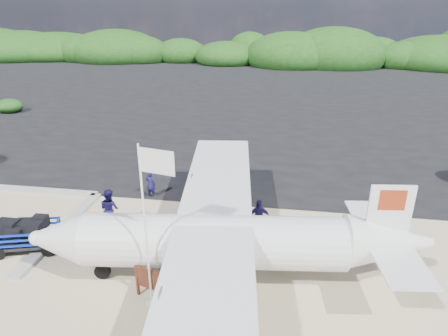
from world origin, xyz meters
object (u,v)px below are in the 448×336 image
(signboard, at_px, (155,300))
(crew_c, at_px, (259,218))
(baggage_cart, at_px, (30,250))
(crew_a, at_px, (151,184))
(flagpole, at_px, (152,302))
(aircraft_large, at_px, (331,111))
(crew_b, at_px, (110,209))

(signboard, distance_m, crew_c, 5.82)
(baggage_cart, relative_size, crew_a, 1.83)
(flagpole, bearing_deg, crew_a, 108.12)
(baggage_cart, height_order, signboard, baggage_cart)
(signboard, bearing_deg, aircraft_large, 89.55)
(flagpole, xyz_separation_m, crew_a, (-2.52, 7.71, 0.74))
(flagpole, relative_size, crew_c, 3.37)
(flagpole, distance_m, crew_a, 8.14)
(crew_b, relative_size, aircraft_large, 0.11)
(crew_a, xyz_separation_m, crew_c, (5.85, -2.85, 0.12))
(signboard, xyz_separation_m, crew_b, (-3.43, 4.36, 0.96))
(crew_b, distance_m, aircraft_large, 25.92)
(crew_c, bearing_deg, aircraft_large, -112.81)
(signboard, bearing_deg, baggage_cart, 177.56)
(flagpole, height_order, crew_c, flagpole)
(baggage_cart, xyz_separation_m, aircraft_large, (14.64, 25.20, 0.00))
(crew_c, bearing_deg, crew_a, -35.71)
(signboard, relative_size, crew_c, 0.90)
(crew_a, bearing_deg, crew_c, 163.57)
(crew_b, bearing_deg, flagpole, 150.83)
(baggage_cart, distance_m, crew_c, 9.78)
(crew_b, bearing_deg, crew_c, -152.91)
(baggage_cart, height_order, aircraft_large, aircraft_large)
(baggage_cart, bearing_deg, crew_a, 41.41)
(flagpole, bearing_deg, crew_b, 126.93)
(flagpole, relative_size, aircraft_large, 0.34)
(baggage_cart, bearing_deg, signboard, -34.91)
(baggage_cart, bearing_deg, aircraft_large, 44.23)
(baggage_cart, height_order, flagpole, flagpole)
(flagpole, distance_m, crew_c, 5.95)
(baggage_cart, xyz_separation_m, flagpole, (6.05, -2.26, 0.00))
(flagpole, height_order, aircraft_large, flagpole)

